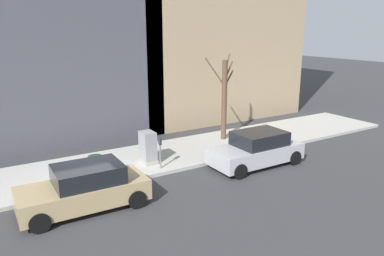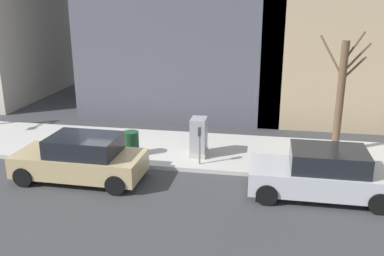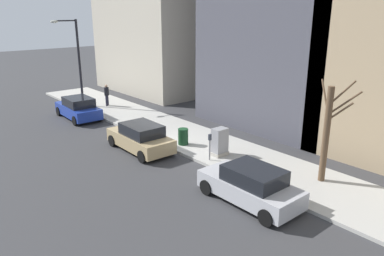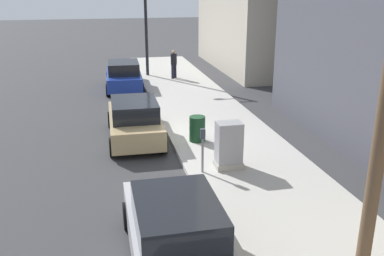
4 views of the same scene
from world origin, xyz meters
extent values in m
plane|color=#38383A|center=(0.00, 0.00, 0.00)|extent=(120.00, 120.00, 0.00)
cube|color=#B2AFA8|center=(2.00, 0.00, 0.07)|extent=(4.00, 36.00, 0.15)
cube|color=#B7B7BC|center=(-1.07, -7.17, 0.57)|extent=(1.80, 4.20, 0.70)
cube|color=black|center=(-1.07, -7.37, 1.22)|extent=(1.60, 2.20, 0.60)
cylinder|color=black|center=(-1.92, -5.62, 0.32)|extent=(0.22, 0.64, 0.64)
cylinder|color=black|center=(-0.22, -5.62, 0.32)|extent=(0.22, 0.64, 0.64)
cylinder|color=black|center=(-1.92, -8.72, 0.32)|extent=(0.22, 0.64, 0.64)
cylinder|color=black|center=(-0.22, -8.72, 0.32)|extent=(0.22, 0.64, 0.64)
cube|color=tan|center=(-1.21, 0.48, 0.57)|extent=(1.87, 4.23, 0.70)
cube|color=black|center=(-1.21, 0.28, 1.22)|extent=(1.64, 2.23, 0.60)
cylinder|color=black|center=(-2.03, 2.04, 0.32)|extent=(0.23, 0.64, 0.64)
cylinder|color=black|center=(-0.33, 2.01, 0.32)|extent=(0.23, 0.64, 0.64)
cylinder|color=black|center=(-2.08, -1.06, 0.32)|extent=(0.23, 0.64, 0.64)
cylinder|color=black|center=(-0.38, -1.09, 0.32)|extent=(0.23, 0.64, 0.64)
cylinder|color=slate|center=(0.45, -3.24, 0.68)|extent=(0.07, 0.07, 1.05)
cube|color=#2D333D|center=(0.45, -3.24, 1.35)|extent=(0.14, 0.10, 0.30)
cube|color=#A8A399|center=(1.30, -3.07, 0.24)|extent=(0.83, 0.61, 0.18)
cube|color=#939399|center=(1.30, -3.07, 0.96)|extent=(0.75, 0.55, 1.25)
cylinder|color=brown|center=(2.60, -8.11, 2.24)|extent=(0.28, 0.28, 4.17)
cylinder|color=brown|center=(2.80, -8.51, 3.31)|extent=(0.42, 0.88, 0.90)
cylinder|color=brown|center=(2.96, -8.59, 3.66)|extent=(0.69, 1.06, 1.11)
cylinder|color=brown|center=(2.90, -8.46, 4.07)|extent=(0.62, 0.79, 1.09)
cylinder|color=brown|center=(2.92, -7.71, 3.71)|extent=(0.67, 0.89, 1.50)
cylinder|color=#14381E|center=(0.90, -0.61, 0.60)|extent=(0.56, 0.56, 0.90)
camera|label=1|loc=(-12.92, 3.40, 5.94)|focal=35.00mm
camera|label=2|loc=(-13.39, -5.48, 5.89)|focal=40.00mm
camera|label=3|loc=(-11.40, -15.83, 7.26)|focal=35.00mm
camera|label=4|loc=(-2.34, -14.54, 5.45)|focal=40.00mm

